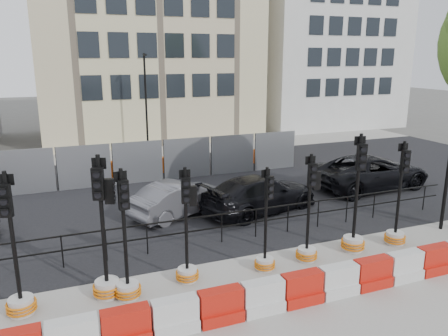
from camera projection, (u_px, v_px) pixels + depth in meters
name	position (u px, v px, depth m)	size (l,w,h in m)	color
ground	(236.00, 258.00, 12.96)	(120.00, 120.00, 0.00)	#51514C
sidewalk_near	(286.00, 311.00, 10.26)	(40.00, 6.00, 0.02)	gray
road	(175.00, 192.00, 19.28)	(40.00, 14.00, 0.03)	black
sidewalk_far	(137.00, 152.00, 27.39)	(40.00, 4.00, 0.02)	gray
building_cream	(143.00, 10.00, 31.26)	(15.00, 10.06, 18.00)	#BEA98B
building_white	(321.00, 30.00, 36.80)	(12.00, 9.06, 16.00)	silver
kerb_railing	(222.00, 223.00, 13.88)	(18.00, 0.04, 1.00)	black
heras_fencing	(170.00, 162.00, 21.90)	(14.33, 1.72, 2.00)	gray
lamp_post_far	(146.00, 101.00, 25.85)	(0.12, 0.56, 6.00)	black
barrier_row	(282.00, 294.00, 10.35)	(16.75, 0.50, 0.80)	red
traffic_signal_a	(19.00, 287.00, 9.98)	(0.68, 0.68, 3.45)	silver
traffic_signal_b	(106.00, 265.00, 10.69)	(0.72, 0.72, 3.64)	silver
traffic_signal_c	(127.00, 273.00, 10.67)	(0.66, 0.66, 3.33)	silver
traffic_signal_d	(187.00, 255.00, 11.47)	(0.62, 0.62, 3.14)	silver
traffic_signal_e	(265.00, 250.00, 12.12)	(0.59, 0.59, 2.98)	silver
traffic_signal_f	(308.00, 236.00, 12.64)	(0.63, 0.63, 3.22)	silver
traffic_signal_g	(354.00, 228.00, 13.29)	(0.72, 0.72, 3.67)	silver
traffic_signal_h	(396.00, 224.00, 13.78)	(0.66, 0.66, 3.36)	silver
car_b	(180.00, 198.00, 16.39)	(4.19, 2.88, 1.31)	#535459
car_c	(260.00, 194.00, 16.74)	(5.21, 3.17, 1.41)	black
car_d	(371.00, 172.00, 19.65)	(5.69, 2.92, 1.54)	black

